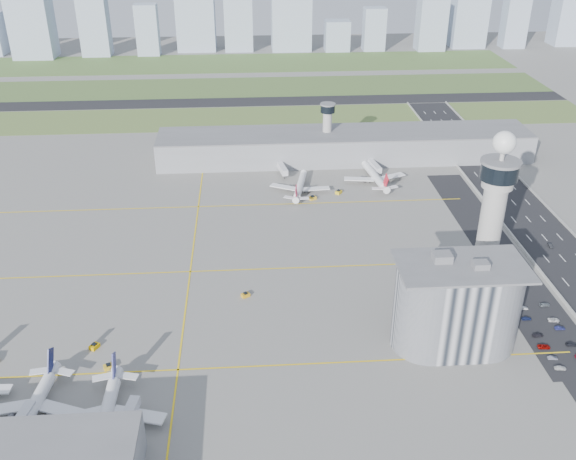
{
  "coord_description": "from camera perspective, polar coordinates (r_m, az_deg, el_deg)",
  "views": [
    {
      "loc": [
        -15.65,
        -192.71,
        136.87
      ],
      "look_at": [
        0.0,
        35.0,
        15.0
      ],
      "focal_mm": 40.0,
      "sensor_mm": 36.0,
      "label": 1
    }
  ],
  "objects": [
    {
      "name": "ground",
      "position": [
        236.89,
        0.59,
        -7.2
      ],
      "size": [
        1000.0,
        1000.0,
        0.0
      ],
      "primitive_type": "plane",
      "color": "gray"
    },
    {
      "name": "grass_strip_0",
      "position": [
        439.57,
        -4.37,
        9.88
      ],
      "size": [
        480.0,
        50.0,
        0.08
      ],
      "primitive_type": "cube",
      "color": "#546E34",
      "rests_on": "ground"
    },
    {
      "name": "grass_strip_1",
      "position": [
        511.38,
        -4.38,
        12.5
      ],
      "size": [
        480.0,
        60.0,
        0.08
      ],
      "primitive_type": "cube",
      "color": "#4C6530",
      "rests_on": "ground"
    },
    {
      "name": "grass_strip_2",
      "position": [
        588.85,
        -4.39,
        14.58
      ],
      "size": [
        480.0,
        70.0,
        0.08
      ],
      "primitive_type": "cube",
      "color": "#4C6931",
      "rests_on": "ground"
    },
    {
      "name": "runway",
      "position": [
        474.87,
        -4.37,
        11.27
      ],
      "size": [
        480.0,
        22.0,
        0.1
      ],
      "primitive_type": "cube",
      "color": "black",
      "rests_on": "ground"
    },
    {
      "name": "barrier_left",
      "position": [
        263.28,
        23.19,
        -5.64
      ],
      "size": [
        0.6,
        500.0,
        1.2
      ],
      "primitive_type": "cube",
      "color": "#9E9E99",
      "rests_on": "ground"
    },
    {
      "name": "landside_road",
      "position": [
        251.53,
        21.85,
        -7.18
      ],
      "size": [
        18.0,
        260.0,
        0.08
      ],
      "primitive_type": "cube",
      "color": "black",
      "rests_on": "ground"
    },
    {
      "name": "parking_lot",
      "position": [
        242.09,
        22.54,
        -8.82
      ],
      "size": [
        20.0,
        44.0,
        0.1
      ],
      "primitive_type": "cube",
      "color": "black",
      "rests_on": "ground"
    },
    {
      "name": "taxiway_line_h_0",
      "position": [
        214.01,
        -9.76,
        -12.16
      ],
      "size": [
        260.0,
        0.6,
        0.01
      ],
      "primitive_type": "cube",
      "color": "yellow",
      "rests_on": "ground"
    },
    {
      "name": "taxiway_line_h_1",
      "position": [
        262.54,
        -8.69,
        -3.68
      ],
      "size": [
        260.0,
        0.6,
        0.01
      ],
      "primitive_type": "cube",
      "color": "yellow",
      "rests_on": "ground"
    },
    {
      "name": "taxiway_line_h_2",
      "position": [
        315.04,
        -7.97,
        2.06
      ],
      "size": [
        260.0,
        0.6,
        0.01
      ],
      "primitive_type": "cube",
      "color": "yellow",
      "rests_on": "ground"
    },
    {
      "name": "taxiway_line_v",
      "position": [
        262.54,
        -8.69,
        -3.68
      ],
      "size": [
        0.6,
        260.0,
        0.01
      ],
      "primitive_type": "cube",
      "color": "yellow",
      "rests_on": "ground"
    },
    {
      "name": "control_tower",
      "position": [
        241.53,
        17.77,
        1.74
      ],
      "size": [
        14.0,
        14.0,
        64.5
      ],
      "color": "#ADAAA5",
      "rests_on": "ground"
    },
    {
      "name": "secondary_tower",
      "position": [
        365.34,
        3.5,
        9.19
      ],
      "size": [
        8.6,
        8.6,
        31.9
      ],
      "color": "#ADAAA5",
      "rests_on": "ground"
    },
    {
      "name": "admin_building",
      "position": [
        220.22,
        14.77,
        -6.47
      ],
      "size": [
        42.0,
        24.0,
        33.5
      ],
      "color": "#B2B2B7",
      "rests_on": "ground"
    },
    {
      "name": "terminal_pier",
      "position": [
        368.53,
        5.05,
        7.5
      ],
      "size": [
        210.0,
        32.0,
        15.8
      ],
      "color": "gray",
      "rests_on": "ground"
    },
    {
      "name": "airplane_near_b",
      "position": [
        204.76,
        -22.03,
        -14.28
      ],
      "size": [
        38.52,
        43.92,
        11.34
      ],
      "primitive_type": null,
      "rotation": [
        0.0,
        0.0,
        -1.68
      ],
      "color": "white",
      "rests_on": "ground"
    },
    {
      "name": "airplane_near_c",
      "position": [
        195.83,
        -16.07,
        -15.31
      ],
      "size": [
        35.25,
        41.39,
        11.53
      ],
      "primitive_type": null,
      "rotation": [
        0.0,
        0.0,
        -1.58
      ],
      "color": "white",
      "rests_on": "ground"
    },
    {
      "name": "airplane_far_a",
      "position": [
        326.77,
        1.08,
        4.31
      ],
      "size": [
        37.5,
        41.76,
        10.17
      ],
      "primitive_type": null,
      "rotation": [
        0.0,
        0.0,
        1.37
      ],
      "color": "white",
      "rests_on": "ground"
    },
    {
      "name": "airplane_far_b",
      "position": [
        341.01,
        7.71,
        5.18
      ],
      "size": [
        38.56,
        43.67,
        11.09
      ],
      "primitive_type": null,
      "rotation": [
        0.0,
        0.0,
        1.7
      ],
      "color": "white",
      "rests_on": "ground"
    },
    {
      "name": "jet_bridge_near_1",
      "position": [
        199.61,
        -23.54,
        -17.04
      ],
      "size": [
        5.39,
        14.31,
        5.7
      ],
      "primitive_type": null,
      "rotation": [
        0.0,
        0.0,
        1.4
      ],
      "color": "silver",
      "rests_on": "ground"
    },
    {
      "name": "jet_bridge_near_2",
      "position": [
        191.58,
        -14.67,
        -17.48
      ],
      "size": [
        5.39,
        14.31,
        5.7
      ],
      "primitive_type": null,
      "rotation": [
        0.0,
        0.0,
        1.4
      ],
      "color": "silver",
      "rests_on": "ground"
    },
    {
      "name": "jet_bridge_far_0",
      "position": [
        351.73,
        -0.76,
        5.7
      ],
      "size": [
        5.39,
        14.31,
        5.7
      ],
      "primitive_type": null,
      "rotation": [
        0.0,
        0.0,
        -1.4
      ],
      "color": "silver",
      "rests_on": "ground"
    },
    {
      "name": "jet_bridge_far_1",
      "position": [
        357.74,
        7.3,
        5.86
      ],
      "size": [
        5.39,
        14.31,
        5.7
      ],
      "primitive_type": null,
      "rotation": [
        0.0,
        0.0,
        -1.4
      ],
      "color": "silver",
      "rests_on": "ground"
    },
    {
      "name": "tug_1",
      "position": [
        228.49,
        -16.83,
        -9.83
      ],
      "size": [
        3.57,
        3.93,
        1.89
      ],
      "primitive_type": null,
      "rotation": [
        0.0,
        0.0,
        2.61
      ],
      "color": "#E8AA00",
      "rests_on": "ground"
    },
    {
      "name": "tug_2",
      "position": [
        218.72,
        -15.66,
        -11.59
      ],
      "size": [
        3.81,
        3.28,
        1.86
      ],
      "primitive_type": null,
      "rotation": [
        0.0,
        0.0,
        1.98
      ],
      "color": "gold",
      "rests_on": "ground"
    },
    {
      "name": "tug_3",
      "position": [
        244.59,
        -3.8,
        -5.75
      ],
      "size": [
        3.69,
        3.32,
        1.78
      ],
      "primitive_type": null,
      "rotation": [
        0.0,
        0.0,
        2.08
      ],
      "color": "orange",
      "rests_on": "ground"
    },
    {
      "name": "tug_4",
      "position": [
        319.25,
        2.19,
        2.89
      ],
      "size": [
        4.25,
        3.79,
        2.05
      ],
      "primitive_type": null,
      "rotation": [
        0.0,
        0.0,
        -1.08
      ],
      "color": "gold",
      "rests_on": "ground"
    },
    {
      "name": "tug_5",
      "position": [
        326.45,
        4.52,
        3.41
      ],
      "size": [
        3.98,
        4.21,
        2.02
      ],
      "primitive_type": null,
      "rotation": [
        0.0,
        0.0,
        -0.63
      ],
      "color": "gold",
      "rests_on": "ground"
    },
    {
      "name": "car_lot_0",
      "position": [
        228.4,
        23.04,
        -11.2
      ],
      "size": [
        3.85,
        1.93,
        1.26
      ],
      "primitive_type": "imported",
      "rotation": [
        0.0,
        0.0,
        1.45
      ],
      "color": "silver",
      "rests_on": "ground"
    },
    {
      "name": "car_lot_1",
      "position": [
        231.77,
        22.46,
        -10.46
      ],
      "size": [
        3.38,
        1.47,
        1.08
      ],
      "primitive_type": "imported",
      "rotation": [
        0.0,
        0.0,
        1.47
      ],
      "color": "slate",
      "rests_on": "ground"
    },
    {
      "name": "car_lot_2",
      "position": [
        235.63,
        21.79,
        -9.6
      ],
      "size": [
        4.41,
        2.32,
        1.18
      ],
      "primitive_type": "imported",
      "rotation": [
        0.0,
        0.0,
        1.49
      ],
      "color": "#910A05",
      "rests_on": "ground"
    },
    {
      "name": "car_lot_3",
      "position": [
        240.39,
        21.32,
        -8.69
      ],
      "size": [
        4.11,
        2.13,
        1.14
      ],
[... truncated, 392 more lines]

